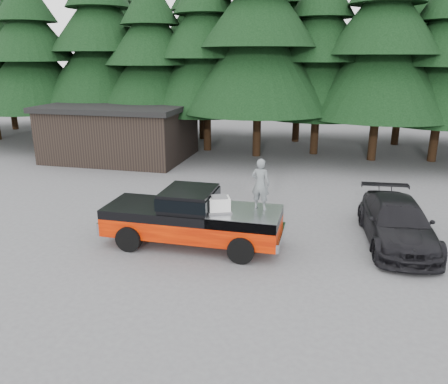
% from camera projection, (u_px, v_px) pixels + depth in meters
% --- Properties ---
extents(ground, '(120.00, 120.00, 0.00)m').
position_uv_depth(ground, '(212.00, 253.00, 14.03)').
color(ground, '#515153').
rests_on(ground, ground).
extents(pickup_truck, '(6.00, 2.04, 1.33)m').
position_uv_depth(pickup_truck, '(193.00, 226.00, 14.52)').
color(pickup_truck, '#EA3000').
rests_on(pickup_truck, ground).
extents(truck_cab, '(1.66, 1.90, 0.59)m').
position_uv_depth(truck_cab, '(189.00, 198.00, 14.26)').
color(truck_cab, black).
rests_on(truck_cab, pickup_truck).
extents(air_compressor, '(0.81, 0.75, 0.45)m').
position_uv_depth(air_compressor, '(219.00, 205.00, 13.82)').
color(air_compressor, silver).
rests_on(air_compressor, pickup_truck).
extents(man_on_bed, '(0.67, 0.51, 1.67)m').
position_uv_depth(man_on_bed, '(260.00, 184.00, 13.89)').
color(man_on_bed, slate).
rests_on(man_on_bed, pickup_truck).
extents(parked_car, '(2.47, 5.22, 1.47)m').
position_uv_depth(parked_car, '(397.00, 223.00, 14.60)').
color(parked_car, black).
rests_on(parked_car, ground).
extents(utility_building, '(8.40, 6.40, 3.30)m').
position_uv_depth(utility_building, '(121.00, 131.00, 26.68)').
color(utility_building, black).
rests_on(utility_building, ground).
extents(treeline, '(60.15, 16.05, 17.50)m').
position_uv_depth(treeline, '(288.00, 28.00, 27.59)').
color(treeline, black).
rests_on(treeline, ground).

